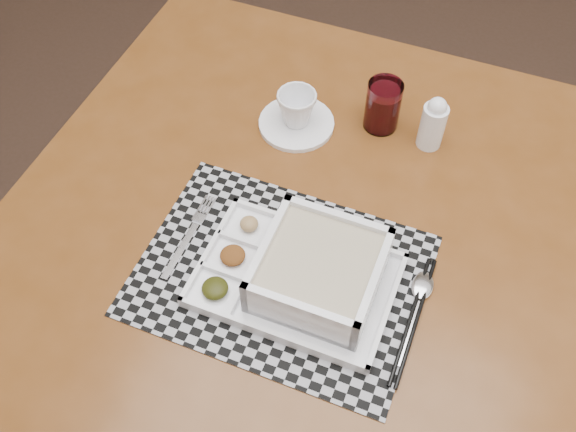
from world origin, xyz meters
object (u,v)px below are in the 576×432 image
Objects in this scene: dining_table at (309,251)px; juice_glass at (383,107)px; cup at (297,108)px; serving_tray at (311,274)px; creamer_bottle at (433,123)px.

dining_table is 10.75× the size of juice_glass.
dining_table is 14.51× the size of cup.
serving_tray is 0.40m from juice_glass.
serving_tray is (0.04, -0.12, 0.12)m from dining_table.
dining_table is 0.28m from cup.
juice_glass is 0.90× the size of creamer_bottle.
serving_tray is at bearing -107.12° from creamer_bottle.
juice_glass is 0.10m from creamer_bottle.
serving_tray is at bearing -91.57° from cup.
cup is at bearing 112.66° from serving_tray.
creamer_bottle is (0.10, -0.02, 0.01)m from juice_glass.
serving_tray is 0.37m from cup.
cup is at bearing 114.72° from dining_table.
creamer_bottle reaches higher than juice_glass.
serving_tray is at bearing -92.22° from juice_glass.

